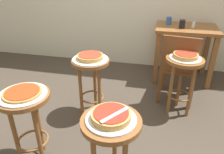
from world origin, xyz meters
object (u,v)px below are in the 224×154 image
Objects in this scene: stool_foreground at (111,141)px; stool_middle at (27,114)px; serving_plate_middle at (23,94)px; cup_near_edge at (182,24)px; serving_plate_foreground at (111,119)px; serving_plate_rear at (185,58)px; pizza_rear at (186,55)px; dining_table at (185,38)px; cup_far_edge at (169,21)px; stool_leftside at (91,75)px; condiment_shaker at (194,25)px; pizza_middle at (22,92)px; pizza_server_knife at (115,115)px; wooden_chair at (179,66)px; stool_rear at (183,73)px; serving_plate_leftside at (90,59)px; pizza_foreground at (111,115)px; pizza_leftside at (90,57)px.

stool_middle is at bearing 168.72° from stool_foreground.
cup_near_edge is at bearing 56.02° from serving_plate_middle.
cup_near_edge is at bearing 75.25° from serving_plate_foreground.
pizza_rear is at bearing 0.00° from serving_plate_rear.
cup_far_edge is (-0.24, 0.08, 0.21)m from dining_table.
stool_leftside is at bearing 69.57° from stool_middle.
cup_near_edge reaches higher than stool_foreground.
stool_foreground is 2.13m from condiment_shaker.
stool_leftside is 6.37× the size of cup_far_edge.
pizza_middle is at bearing -140.69° from pizza_rear.
pizza_server_knife is (0.03, -0.02, 0.23)m from stool_foreground.
cup_far_edge is at bearing 62.23° from serving_plate_middle.
cup_far_edge reaches higher than serving_plate_middle.
wooden_chair is (0.49, 1.37, -0.02)m from stool_foreground.
pizza_server_knife is (-0.46, -1.39, 0.25)m from wooden_chair.
serving_plate_foreground and serving_plate_rear have the same top height.
stool_foreground is 0.99m from stool_leftside.
pizza_middle is 0.82m from stool_leftside.
pizza_server_knife is at bearing -108.38° from wooden_chair.
stool_rear is (1.22, 1.00, -0.18)m from serving_plate_middle.
serving_plate_foreground is at bearing -64.70° from serving_plate_leftside.
cup_near_edge is 2.02m from pizza_server_knife.
stool_middle and stool_rear have the same top height.
cup_far_edge is (0.34, 2.12, 0.15)m from serving_plate_foreground.
serving_plate_rear is 0.88m from condiment_shaker.
pizza_rear reaches higher than pizza_middle.
serving_plate_foreground is at bearing -114.48° from serving_plate_rear.
pizza_rear is at bearing 39.31° from pizza_middle.
condiment_shaker is (0.32, -0.12, -0.01)m from cup_far_edge.
stool_rear is 1.05m from cup_far_edge.
pizza_server_knife reaches higher than serving_plate_foreground.
stool_rear is 0.93m from condiment_shaker.
serving_plate_leftside is at bearing 62.07° from pizza_server_knife.
serving_plate_foreground is at bearing -90.00° from pizza_foreground.
condiment_shaker reaches higher than serving_plate_foreground.
stool_foreground is at bearing -11.28° from serving_plate_middle.
serving_plate_middle is at bearing -140.69° from serving_plate_rear.
serving_plate_leftside is at bearing 115.30° from pizza_foreground.
stool_leftside is 0.99m from pizza_rear.
pizza_middle is 0.75m from pizza_server_knife.
wooden_chair reaches higher than serving_plate_foreground.
stool_rear is (0.52, 1.14, -0.20)m from pizza_foreground.
condiment_shaker is (0.14, 0.86, 0.32)m from stool_rear.
serving_plate_rear is at bearing 14.74° from stool_leftside.
pizza_server_knife is (0.45, -0.91, 0.06)m from serving_plate_leftside.
stool_rear is at bearing -79.72° from cup_far_edge.
dining_table is at bearing 82.08° from wooden_chair.
pizza_leftside is 0.33× the size of dining_table.
cup_far_edge reaches higher than stool_leftside.
serving_plate_middle is at bearing -140.69° from pizza_rear.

